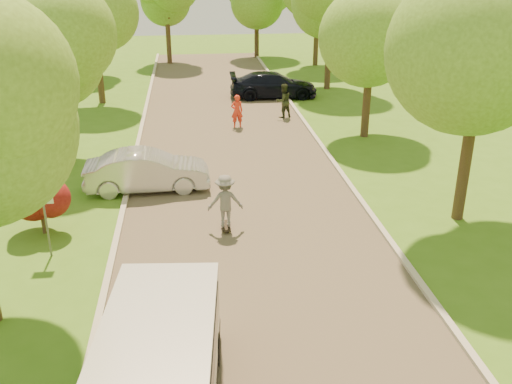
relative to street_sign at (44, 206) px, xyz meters
name	(u,v)px	position (x,y,z in m)	size (l,w,h in m)	color
ground	(273,325)	(5.80, -4.00, -1.56)	(100.00, 100.00, 0.00)	#41731B
road	(240,192)	(5.80, 4.00, -1.56)	(8.00, 60.00, 0.01)	#4C4438
curb_left	(126,196)	(1.75, 4.00, -1.50)	(0.18, 60.00, 0.12)	#B2AD9E
curb_right	(350,185)	(9.85, 4.00, -1.50)	(0.18, 60.00, 0.12)	#B2AD9E
street_sign	(44,206)	(0.00, 0.00, 0.00)	(0.55, 0.06, 2.17)	#59595E
red_shrub	(40,200)	(-0.50, 1.50, -0.47)	(1.70, 1.70, 1.95)	#382619
tree_l_midb	(51,49)	(-1.01, 8.00, 3.02)	(4.30, 4.20, 6.62)	#382619
tree_l_far	(96,2)	(-0.59, 18.00, 3.90)	(4.92, 4.80, 7.79)	#382619
tree_r_mida	(491,44)	(12.82, 1.00, 3.97)	(5.13, 5.00, 7.95)	#382619
tree_r_midb	(377,29)	(12.40, 10.00, 3.32)	(4.51, 4.40, 7.01)	#382619
minivan	(157,380)	(3.30, -6.73, -0.54)	(2.54, 5.39, 1.94)	silver
silver_sedan	(147,171)	(2.50, 4.62, -0.84)	(1.54, 4.42, 1.46)	#B8B7BD
dark_sedan	(273,85)	(9.10, 18.10, -0.82)	(2.08, 5.11, 1.48)	black
longboard	(226,226)	(5.06, 1.10, -1.47)	(0.26, 0.87, 0.10)	black
skateboarder	(225,201)	(5.06, 1.10, -0.61)	(1.09, 0.63, 1.69)	slate
person_striped	(237,111)	(6.41, 12.17, -0.75)	(0.59, 0.39, 1.62)	red
person_olive	(283,101)	(8.96, 13.67, -0.69)	(0.85, 0.67, 1.76)	#282F1C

